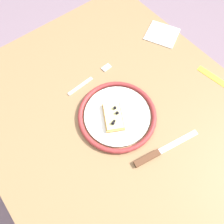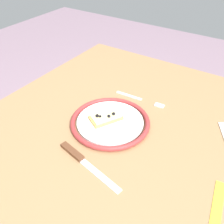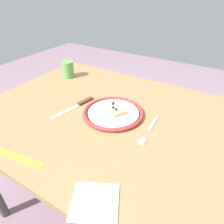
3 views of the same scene
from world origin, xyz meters
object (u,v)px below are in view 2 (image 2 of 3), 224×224
knife (79,158)px  pizza_slice_near (106,117)px  fork (140,99)px  dining_table (107,149)px  plate (110,122)px

knife → pizza_slice_near: bearing=-170.6°
knife → fork: knife is taller
dining_table → plate: 0.10m
plate → knife: bearing=3.8°
plate → pizza_slice_near: size_ratio=2.21×
dining_table → knife: bearing=0.7°
pizza_slice_near → fork: (-0.18, 0.04, -0.02)m
plate → fork: 0.18m
dining_table → fork: (-0.22, 0.01, 0.09)m
fork → pizza_slice_near: bearing=-11.0°
dining_table → pizza_slice_near: (-0.04, -0.03, 0.11)m
dining_table → knife: (0.14, 0.00, 0.09)m
dining_table → fork: 0.24m
dining_table → plate: (-0.04, -0.01, 0.09)m
plate → pizza_slice_near: bearing=-88.8°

